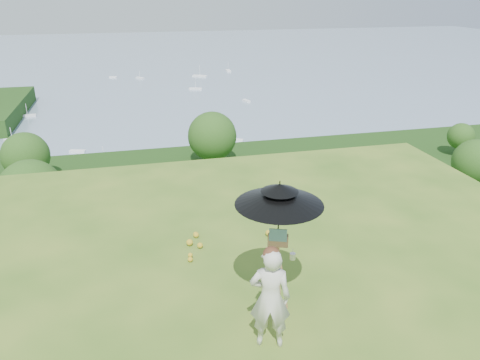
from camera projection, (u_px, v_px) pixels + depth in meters
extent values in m
plane|color=#38661D|center=(258.00, 306.00, 7.42)|extent=(14.00, 14.00, 0.00)
cube|color=#17360E|center=(166.00, 328.00, 49.92)|extent=(140.00, 56.00, 22.00)
cube|color=gray|center=(148.00, 220.00, 88.52)|extent=(170.00, 28.00, 8.00)
plane|color=#7590A7|center=(129.00, 70.00, 236.01)|extent=(700.00, 700.00, 0.00)
imported|color=silver|center=(270.00, 298.00, 6.36)|extent=(0.65, 0.52, 1.55)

